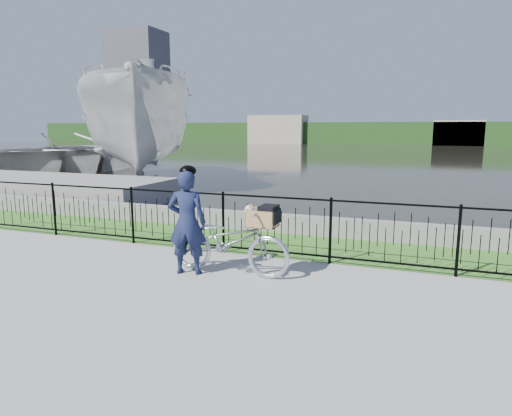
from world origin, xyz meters
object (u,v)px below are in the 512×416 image
at_px(cyclist, 187,221).
at_px(bicycle_rig, 230,241).
at_px(boat_near, 140,128).
at_px(boat_far, 62,153).
at_px(dock, 26,187).

bearing_deg(cyclist, bicycle_rig, 18.52).
relative_size(cyclist, boat_near, 0.15).
relative_size(bicycle_rig, boat_far, 0.19).
height_order(bicycle_rig, boat_near, boat_near).
relative_size(dock, boat_far, 0.95).
relative_size(boat_near, boat_far, 1.12).
xyz_separation_m(dock, boat_near, (0.96, 5.26, 1.93)).
height_order(dock, bicycle_rig, bicycle_rig).
height_order(boat_near, boat_far, boat_near).
bearing_deg(boat_far, boat_near, -16.54).
height_order(cyclist, boat_far, boat_far).
bearing_deg(bicycle_rig, boat_far, 140.59).
bearing_deg(boat_near, boat_far, 163.46).
relative_size(dock, bicycle_rig, 4.97).
bearing_deg(boat_far, dock, -54.40).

